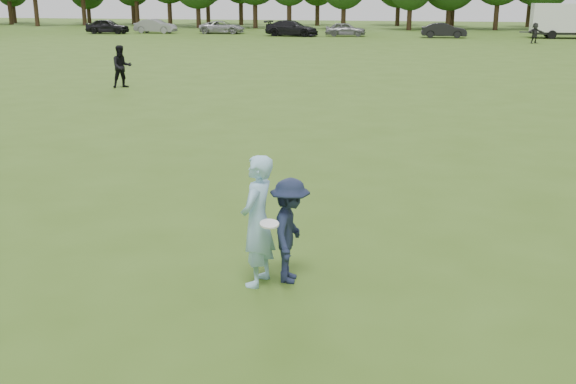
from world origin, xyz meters
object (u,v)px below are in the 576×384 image
(player_far_a, at_px, (122,67))
(player_far_d, at_px, (535,33))
(car_a, at_px, (108,26))
(car_b, at_px, (155,26))
(car_e, at_px, (346,29))
(cargo_trailer, at_px, (576,19))
(car_c, at_px, (222,27))
(defender, at_px, (290,231))
(car_f, at_px, (444,30))
(thrower, at_px, (257,221))
(car_d, at_px, (292,28))

(player_far_a, xyz_separation_m, player_far_d, (22.18, 33.38, -0.08))
(car_a, height_order, car_b, car_a)
(car_b, height_order, car_e, car_b)
(cargo_trailer, bearing_deg, car_a, -177.89)
(player_far_d, distance_m, car_c, 31.56)
(defender, relative_size, car_e, 0.39)
(car_a, height_order, car_e, car_a)
(defender, bearing_deg, cargo_trailer, -16.46)
(car_b, xyz_separation_m, car_c, (7.26, 0.64, -0.07))
(car_c, distance_m, car_f, 23.04)
(thrower, height_order, car_b, thrower)
(car_b, relative_size, car_d, 0.84)
(car_b, bearing_deg, car_d, -95.92)
(car_a, xyz_separation_m, car_f, (34.78, 0.23, -0.06))
(car_a, height_order, car_f, car_a)
(car_c, relative_size, car_e, 1.19)
(car_e, bearing_deg, cargo_trailer, -91.50)
(car_a, relative_size, car_c, 0.94)
(defender, bearing_deg, player_far_a, 28.73)
(car_b, distance_m, car_e, 20.67)
(player_far_d, relative_size, car_d, 0.33)
(defender, distance_m, player_far_d, 53.80)
(car_e, bearing_deg, player_far_a, 168.41)
(car_b, distance_m, cargo_trailer, 42.30)
(car_b, xyz_separation_m, car_f, (30.19, -1.72, -0.03))
(car_c, distance_m, car_d, 8.58)
(defender, xyz_separation_m, car_a, (-31.83, 58.68, -0.02))
(car_e, height_order, cargo_trailer, cargo_trailer)
(defender, relative_size, car_d, 0.29)
(thrower, height_order, player_far_a, thrower)
(car_c, bearing_deg, car_e, -102.99)
(player_far_d, distance_m, car_b, 38.47)
(player_far_d, height_order, cargo_trailer, cargo_trailer)
(car_a, distance_m, cargo_trailer, 46.93)
(car_c, xyz_separation_m, cargo_trailer, (35.03, -0.85, 1.11))
(thrower, relative_size, cargo_trailer, 0.22)
(defender, xyz_separation_m, car_f, (2.95, 58.90, -0.08))
(player_far_d, bearing_deg, thrower, -133.00)
(car_b, relative_size, car_e, 1.11)
(defender, relative_size, player_far_d, 0.90)
(car_c, bearing_deg, thrower, -167.32)
(car_a, bearing_deg, car_d, -93.21)
(player_far_d, bearing_deg, car_f, 109.29)
(player_far_d, bearing_deg, player_far_a, -155.01)
(car_a, relative_size, car_d, 0.84)
(defender, relative_size, car_b, 0.35)
(car_f, bearing_deg, thrower, 174.19)
(defender, relative_size, car_f, 0.37)
(car_b, relative_size, car_f, 1.04)
(car_d, distance_m, car_f, 14.83)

